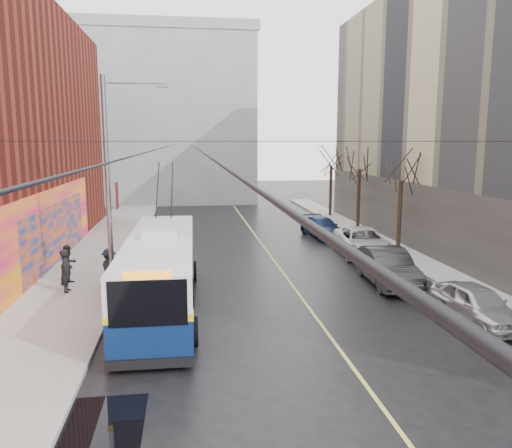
{
  "coord_description": "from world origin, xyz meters",
  "views": [
    {
      "loc": [
        -3.08,
        -10.98,
        6.4
      ],
      "look_at": [
        -0.05,
        10.92,
        2.72
      ],
      "focal_mm": 35.0,
      "sensor_mm": 36.0,
      "label": 1
    }
  ],
  "objects_px": {
    "pedestrian_a": "(66,271)",
    "parked_car_b": "(388,267)",
    "pedestrian_c": "(109,268)",
    "trolleybus": "(161,270)",
    "pedestrian_b": "(69,264)",
    "streetlight_pole": "(112,180)",
    "parked_car_a": "(477,304)",
    "tree_far": "(331,156)",
    "parked_car_c": "(363,242)",
    "following_car": "(171,241)",
    "tree_mid": "(360,158)",
    "parked_car_d": "(322,227)",
    "tree_near": "(402,167)"
  },
  "relations": [
    {
      "from": "streetlight_pole",
      "to": "trolleybus",
      "type": "xyz_separation_m",
      "value": [
        1.99,
        -2.1,
        -3.34
      ]
    },
    {
      "from": "streetlight_pole",
      "to": "trolleybus",
      "type": "relative_size",
      "value": 0.78
    },
    {
      "from": "tree_near",
      "to": "tree_far",
      "type": "height_order",
      "value": "tree_far"
    },
    {
      "from": "following_car",
      "to": "pedestrian_b",
      "type": "xyz_separation_m",
      "value": [
        -4.29,
        -6.45,
        0.34
      ]
    },
    {
      "from": "streetlight_pole",
      "to": "parked_car_d",
      "type": "bearing_deg",
      "value": 42.94
    },
    {
      "from": "parked_car_c",
      "to": "following_car",
      "type": "distance_m",
      "value": 11.03
    },
    {
      "from": "tree_near",
      "to": "tree_far",
      "type": "relative_size",
      "value": 0.97
    },
    {
      "from": "parked_car_c",
      "to": "following_car",
      "type": "relative_size",
      "value": 1.39
    },
    {
      "from": "parked_car_b",
      "to": "pedestrian_c",
      "type": "bearing_deg",
      "value": 179.61
    },
    {
      "from": "pedestrian_a",
      "to": "tree_mid",
      "type": "bearing_deg",
      "value": -54.95
    },
    {
      "from": "streetlight_pole",
      "to": "tree_far",
      "type": "relative_size",
      "value": 1.37
    },
    {
      "from": "parked_car_a",
      "to": "parked_car_b",
      "type": "bearing_deg",
      "value": 99.06
    },
    {
      "from": "parked_car_c",
      "to": "following_car",
      "type": "xyz_separation_m",
      "value": [
        -10.78,
        2.29,
        -0.09
      ]
    },
    {
      "from": "parked_car_a",
      "to": "parked_car_b",
      "type": "relative_size",
      "value": 0.83
    },
    {
      "from": "streetlight_pole",
      "to": "pedestrian_a",
      "type": "relative_size",
      "value": 4.96
    },
    {
      "from": "parked_car_b",
      "to": "parked_car_c",
      "type": "height_order",
      "value": "parked_car_b"
    },
    {
      "from": "tree_far",
      "to": "parked_car_b",
      "type": "distance_m",
      "value": 20.84
    },
    {
      "from": "parked_car_d",
      "to": "pedestrian_c",
      "type": "xyz_separation_m",
      "value": [
        -12.37,
        -10.56,
        0.34
      ]
    },
    {
      "from": "trolleybus",
      "to": "pedestrian_b",
      "type": "height_order",
      "value": "trolleybus"
    },
    {
      "from": "tree_mid",
      "to": "tree_far",
      "type": "bearing_deg",
      "value": 90.0
    },
    {
      "from": "tree_mid",
      "to": "parked_car_b",
      "type": "xyz_separation_m",
      "value": [
        -3.2,
        -13.13,
        -4.45
      ]
    },
    {
      "from": "trolleybus",
      "to": "pedestrian_c",
      "type": "distance_m",
      "value": 3.63
    },
    {
      "from": "pedestrian_a",
      "to": "parked_car_b",
      "type": "bearing_deg",
      "value": -92.88
    },
    {
      "from": "parked_car_c",
      "to": "parked_car_b",
      "type": "bearing_deg",
      "value": -93.61
    },
    {
      "from": "streetlight_pole",
      "to": "pedestrian_b",
      "type": "height_order",
      "value": "streetlight_pole"
    },
    {
      "from": "parked_car_c",
      "to": "pedestrian_c",
      "type": "xyz_separation_m",
      "value": [
        -13.21,
        -4.99,
        0.22
      ]
    },
    {
      "from": "tree_mid",
      "to": "tree_far",
      "type": "relative_size",
      "value": 1.02
    },
    {
      "from": "tree_mid",
      "to": "parked_car_b",
      "type": "height_order",
      "value": "tree_mid"
    },
    {
      "from": "trolleybus",
      "to": "parked_car_b",
      "type": "xyz_separation_m",
      "value": [
        9.95,
        1.97,
        -0.7
      ]
    },
    {
      "from": "parked_car_d",
      "to": "pedestrian_c",
      "type": "height_order",
      "value": "pedestrian_c"
    },
    {
      "from": "streetlight_pole",
      "to": "parked_car_d",
      "type": "height_order",
      "value": "streetlight_pole"
    },
    {
      "from": "tree_mid",
      "to": "parked_car_b",
      "type": "distance_m",
      "value": 14.23
    },
    {
      "from": "parked_car_a",
      "to": "pedestrian_c",
      "type": "height_order",
      "value": "pedestrian_c"
    },
    {
      "from": "streetlight_pole",
      "to": "parked_car_c",
      "type": "xyz_separation_m",
      "value": [
        12.85,
        5.6,
        -4.07
      ]
    },
    {
      "from": "pedestrian_a",
      "to": "pedestrian_b",
      "type": "relative_size",
      "value": 1.05
    },
    {
      "from": "trolleybus",
      "to": "pedestrian_a",
      "type": "distance_m",
      "value": 4.63
    },
    {
      "from": "trolleybus",
      "to": "following_car",
      "type": "relative_size",
      "value": 2.88
    },
    {
      "from": "parked_car_d",
      "to": "pedestrian_a",
      "type": "height_order",
      "value": "pedestrian_a"
    },
    {
      "from": "tree_near",
      "to": "pedestrian_a",
      "type": "xyz_separation_m",
      "value": [
        -17.18,
        -5.87,
        -3.92
      ]
    },
    {
      "from": "parked_car_a",
      "to": "parked_car_d",
      "type": "distance_m",
      "value": 16.45
    },
    {
      "from": "streetlight_pole",
      "to": "parked_car_d",
      "type": "xyz_separation_m",
      "value": [
        12.01,
        11.17,
        -4.18
      ]
    },
    {
      "from": "tree_mid",
      "to": "parked_car_a",
      "type": "xyz_separation_m",
      "value": [
        -2.0,
        -18.24,
        -4.56
      ]
    },
    {
      "from": "trolleybus",
      "to": "tree_far",
      "type": "bearing_deg",
      "value": 59.95
    },
    {
      "from": "tree_far",
      "to": "parked_car_c",
      "type": "distance_m",
      "value": 15.22
    },
    {
      "from": "streetlight_pole",
      "to": "pedestrian_c",
      "type": "distance_m",
      "value": 3.91
    },
    {
      "from": "tree_near",
      "to": "parked_car_a",
      "type": "distance_m",
      "value": 12.19
    },
    {
      "from": "following_car",
      "to": "pedestrian_c",
      "type": "bearing_deg",
      "value": -107.59
    },
    {
      "from": "pedestrian_c",
      "to": "parked_car_a",
      "type": "bearing_deg",
      "value": -145.49
    },
    {
      "from": "tree_far",
      "to": "parked_car_d",
      "type": "xyz_separation_m",
      "value": [
        -3.13,
        -8.83,
        -4.48
      ]
    },
    {
      "from": "tree_near",
      "to": "pedestrian_b",
      "type": "bearing_deg",
      "value": -165.31
    }
  ]
}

